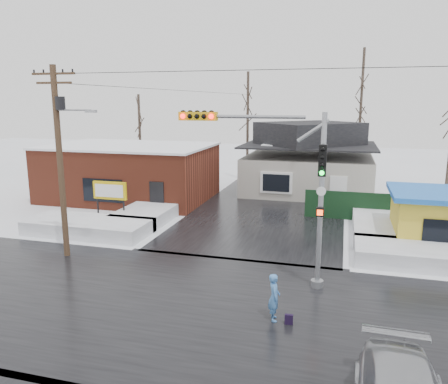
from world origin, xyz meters
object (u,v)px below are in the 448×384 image
(utility_pole, at_px, (61,151))
(pedestrian, at_px, (274,298))
(traffic_signal, at_px, (281,175))
(kiosk, at_px, (435,218))
(marquee_sign, at_px, (110,192))

(utility_pole, relative_size, pedestrian, 5.40)
(utility_pole, distance_m, pedestrian, 12.06)
(traffic_signal, distance_m, kiosk, 10.43)
(utility_pole, xyz_separation_m, pedestrian, (10.67, -3.67, -4.28))
(pedestrian, bearing_deg, kiosk, -48.65)
(utility_pole, distance_m, marquee_sign, 6.87)
(kiosk, bearing_deg, utility_pole, -159.56)
(utility_pole, relative_size, kiosk, 1.96)
(marquee_sign, bearing_deg, kiosk, 1.55)
(utility_pole, height_order, pedestrian, utility_pole)
(traffic_signal, relative_size, utility_pole, 0.78)
(utility_pole, bearing_deg, traffic_signal, -2.95)
(marquee_sign, relative_size, pedestrian, 1.53)
(utility_pole, bearing_deg, marquee_sign, 100.13)
(traffic_signal, bearing_deg, marquee_sign, 150.28)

